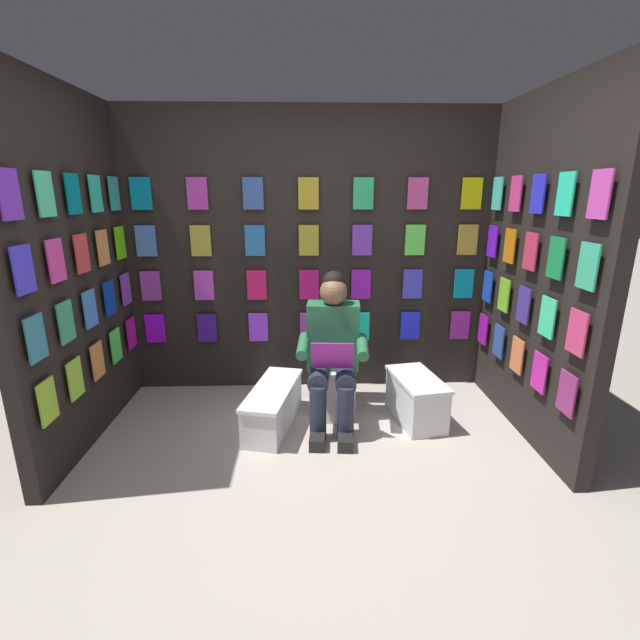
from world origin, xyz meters
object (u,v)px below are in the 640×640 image
(comic_longbox_near, at_px, (273,406))
(toilet, at_px, (333,373))
(comic_longbox_far, at_px, (416,399))
(person_reading, at_px, (333,351))

(comic_longbox_near, bearing_deg, toilet, -139.42)
(toilet, height_order, comic_longbox_far, toilet)
(toilet, height_order, comic_longbox_near, toilet)
(person_reading, relative_size, comic_longbox_near, 1.40)
(toilet, xyz_separation_m, person_reading, (0.02, 0.23, 0.27))
(person_reading, height_order, comic_longbox_near, person_reading)
(toilet, height_order, person_reading, person_reading)
(toilet, relative_size, comic_longbox_near, 0.91)
(comic_longbox_near, xyz_separation_m, comic_longbox_far, (-1.13, -0.04, 0.02))
(toilet, xyz_separation_m, comic_longbox_near, (0.48, 0.26, -0.17))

